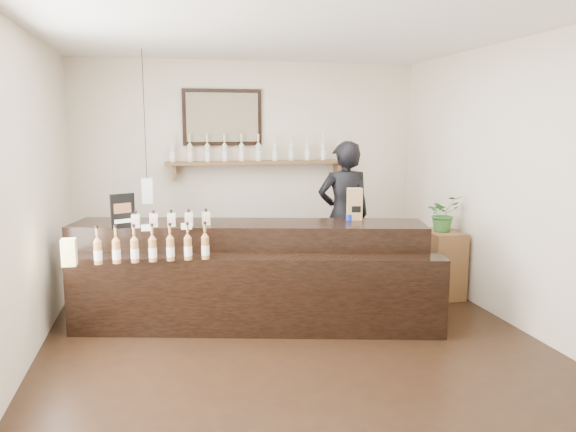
# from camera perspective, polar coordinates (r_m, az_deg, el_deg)

# --- Properties ---
(ground) EXTENTS (5.00, 5.00, 0.00)m
(ground) POSITION_cam_1_polar(r_m,az_deg,el_deg) (5.38, 0.30, -12.37)
(ground) COLOR black
(ground) RESTS_ON ground
(room_shell) EXTENTS (5.00, 5.00, 5.00)m
(room_shell) POSITION_cam_1_polar(r_m,az_deg,el_deg) (5.01, 0.32, 6.07)
(room_shell) COLOR beige
(room_shell) RESTS_ON ground
(back_wall_decor) EXTENTS (2.66, 0.96, 1.69)m
(back_wall_decor) POSITION_cam_1_polar(r_m,az_deg,el_deg) (7.32, -5.02, 7.43)
(back_wall_decor) COLOR #57341D
(back_wall_decor) RESTS_ON ground
(counter) EXTENTS (3.62, 1.78, 1.16)m
(counter) POSITION_cam_1_polar(r_m,az_deg,el_deg) (5.71, -3.87, -6.14)
(counter) COLOR black
(counter) RESTS_ON ground
(promo_sign) EXTENTS (0.22, 0.12, 0.33)m
(promo_sign) POSITION_cam_1_polar(r_m,az_deg,el_deg) (5.60, -16.44, 0.49)
(promo_sign) COLOR black
(promo_sign) RESTS_ON counter
(paper_bag) EXTENTS (0.17, 0.14, 0.33)m
(paper_bag) POSITION_cam_1_polar(r_m,az_deg,el_deg) (5.90, 6.77, 1.22)
(paper_bag) COLOR olive
(paper_bag) RESTS_ON counter
(tape_dispenser) EXTENTS (0.15, 0.08, 0.12)m
(tape_dispenser) POSITION_cam_1_polar(r_m,az_deg,el_deg) (5.90, 6.61, 0.02)
(tape_dispenser) COLOR #1934B0
(tape_dispenser) RESTS_ON counter
(side_cabinet) EXTENTS (0.41, 0.55, 0.77)m
(side_cabinet) POSITION_cam_1_polar(r_m,az_deg,el_deg) (6.78, 15.26, -4.70)
(side_cabinet) COLOR #57341D
(side_cabinet) RESTS_ON ground
(potted_plant) EXTENTS (0.45, 0.42, 0.41)m
(potted_plant) POSITION_cam_1_polar(r_m,az_deg,el_deg) (6.67, 15.48, 0.26)
(potted_plant) COLOR #326C2B
(potted_plant) RESTS_ON side_cabinet
(shopkeeper) EXTENTS (0.74, 0.49, 2.03)m
(shopkeeper) POSITION_cam_1_polar(r_m,az_deg,el_deg) (6.84, 5.71, 1.05)
(shopkeeper) COLOR black
(shopkeeper) RESTS_ON ground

